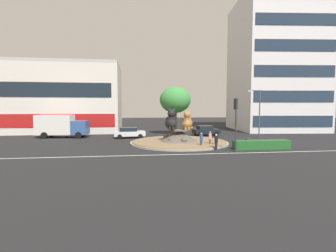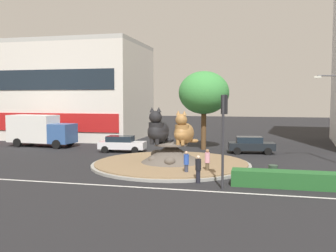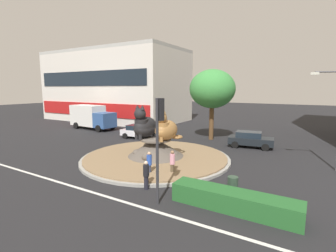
{
  "view_description": "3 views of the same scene",
  "coord_description": "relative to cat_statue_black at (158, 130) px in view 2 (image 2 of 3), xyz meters",
  "views": [
    {
      "loc": [
        -5.01,
        -29.07,
        4.22
      ],
      "look_at": [
        -1.2,
        1.03,
        2.01
      ],
      "focal_mm": 26.41,
      "sensor_mm": 36.0,
      "label": 1
    },
    {
      "loc": [
        6.36,
        -26.94,
        4.92
      ],
      "look_at": [
        -0.31,
        0.3,
        2.91
      ],
      "focal_mm": 40.49,
      "sensor_mm": 36.0,
      "label": 2
    },
    {
      "loc": [
        10.68,
        -16.0,
        5.6
      ],
      "look_at": [
        0.44,
        1.16,
        2.54
      ],
      "focal_mm": 26.54,
      "sensor_mm": 36.0,
      "label": 3
    }
  ],
  "objects": [
    {
      "name": "lane_centreline",
      "position": [
        0.96,
        -6.99,
        -2.62
      ],
      "size": [
        112.0,
        0.2,
        0.01
      ],
      "primitive_type": "cube",
      "color": "silver",
      "rests_on": "ground"
    },
    {
      "name": "delivery_box_truck",
      "position": [
        -14.83,
        7.92,
        -0.9
      ],
      "size": [
        7.2,
        3.05,
        3.24
      ],
      "rotation": [
        0.0,
        0.0,
        -0.07
      ],
      "color": "#335693",
      "rests_on": "ground"
    },
    {
      "name": "pedestrian_black_shirt",
      "position": [
        3.84,
        -5.14,
        -1.76
      ],
      "size": [
        0.34,
        0.34,
        1.63
      ],
      "rotation": [
        0.0,
        0.0,
        2.57
      ],
      "color": "black",
      "rests_on": "ground"
    },
    {
      "name": "shophouse_block",
      "position": [
        -19.27,
        17.7,
        3.32
      ],
      "size": [
        24.38,
        12.55,
        11.9
      ],
      "rotation": [
        0.0,
        0.0,
        0.01
      ],
      "color": "silver",
      "rests_on": "ground"
    },
    {
      "name": "litter_bin",
      "position": [
        8.12,
        -3.15,
        -2.17
      ],
      "size": [
        0.56,
        0.56,
        0.9
      ],
      "color": "#2D4233",
      "rests_on": "ground"
    },
    {
      "name": "cat_statue_black",
      "position": [
        0.0,
        0.0,
        0.0
      ],
      "size": [
        1.82,
        2.68,
        2.69
      ],
      "rotation": [
        0.0,
        0.0,
        -1.65
      ],
      "color": "black",
      "rests_on": "roundabout_island"
    },
    {
      "name": "clipped_hedge_strip",
      "position": [
        8.71,
        -5.03,
        -2.17
      ],
      "size": [
        5.87,
        1.2,
        0.9
      ],
      "primitive_type": "cube",
      "color": "#235B28",
      "rests_on": "ground"
    },
    {
      "name": "traffic_light_mast",
      "position": [
        5.39,
        -6.22,
        0.96
      ],
      "size": [
        0.36,
        0.46,
        5.14
      ],
      "rotation": [
        0.0,
        0.0,
        1.4
      ],
      "color": "#2D2D33",
      "rests_on": "ground"
    },
    {
      "name": "sedan_on_far_lane",
      "position": [
        6.52,
        8.01,
        -1.83
      ],
      "size": [
        4.27,
        2.4,
        1.51
      ],
      "rotation": [
        0.0,
        0.0,
        0.14
      ],
      "color": "black",
      "rests_on": "ground"
    },
    {
      "name": "cat_statue_tabby",
      "position": [
        1.91,
        0.08,
        -0.09
      ],
      "size": [
        1.9,
        2.55,
        2.46
      ],
      "rotation": [
        0.0,
        0.0,
        -1.73
      ],
      "color": "#9E703D",
      "rests_on": "roundabout_island"
    },
    {
      "name": "pedestrian_blue_shirt",
      "position": [
        2.78,
        -3.35,
        -1.78
      ],
      "size": [
        0.33,
        0.33,
        1.61
      ],
      "rotation": [
        0.0,
        0.0,
        1.09
      ],
      "color": "#33384C",
      "rests_on": "ground"
    },
    {
      "name": "broadleaf_tree_behind_island",
      "position": [
        1.97,
        9.61,
        2.86
      ],
      "size": [
        4.87,
        4.87,
        7.59
      ],
      "color": "brown",
      "rests_on": "ground"
    },
    {
      "name": "hatchback_near_shophouse",
      "position": [
        -5.12,
        6.03,
        -1.84
      ],
      "size": [
        4.39,
        2.25,
        1.5
      ],
      "rotation": [
        0.0,
        0.0,
        0.08
      ],
      "color": "silver",
      "rests_on": "ground"
    },
    {
      "name": "pedestrian_pink_shirt",
      "position": [
        4.01,
        -2.51,
        -1.74
      ],
      "size": [
        0.33,
        0.33,
        1.66
      ],
      "rotation": [
        0.0,
        0.0,
        3.77
      ],
      "color": "brown",
      "rests_on": "ground"
    },
    {
      "name": "ground_plane",
      "position": [
        0.96,
        0.14,
        -2.62
      ],
      "size": [
        160.0,
        160.0,
        0.0
      ],
      "primitive_type": "plane",
      "color": "black"
    },
    {
      "name": "roundabout_island",
      "position": [
        0.95,
        0.14,
        -2.13
      ],
      "size": [
        11.7,
        11.7,
        1.64
      ],
      "color": "gray",
      "rests_on": "ground"
    }
  ]
}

